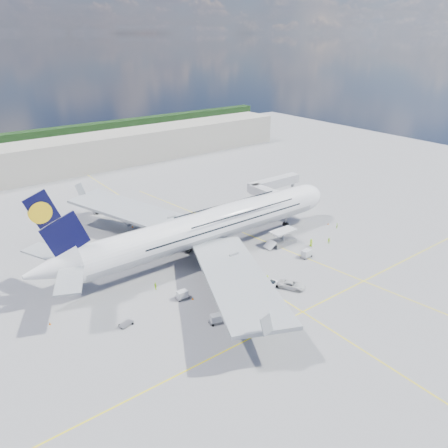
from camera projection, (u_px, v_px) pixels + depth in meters
ground at (236, 269)px, 95.47m from camera, size 300.00×300.00×0.00m
taxi_line_main at (236, 269)px, 95.47m from camera, size 0.25×220.00×0.01m
taxi_line_cross at (303, 312)px, 80.85m from camera, size 120.00×0.25×0.01m
taxi_line_diag at (254, 237)px, 110.51m from camera, size 14.16×99.06×0.01m
airliner at (210, 226)px, 100.18m from camera, size 77.26×79.15×23.71m
jet_bridge at (272, 188)px, 124.49m from camera, size 18.80×12.10×8.50m
cargo_loader at (282, 239)px, 106.37m from camera, size 8.53×3.20×3.67m
terminal at (77, 154)px, 162.53m from camera, size 180.00×16.00×12.00m
tree_line at (124, 128)px, 218.32m from camera, size 160.00×6.00×8.00m
dolly_row_a at (182, 295)px, 84.53m from camera, size 2.76×1.55×1.71m
dolly_row_b at (216, 318)px, 77.46m from camera, size 2.98×2.19×1.69m
dolly_row_c at (239, 308)px, 80.28m from camera, size 3.04×2.00×1.78m
dolly_back at (126, 324)px, 77.00m from camera, size 2.93×2.28×0.38m
dolly_nose_far at (306, 253)px, 100.19m from camera, size 3.06×1.86×1.84m
dolly_nose_near at (263, 280)px, 89.62m from camera, size 2.79×1.82×1.63m
baggage_tug at (272, 285)px, 88.25m from camera, size 2.76×1.89×1.57m
catering_truck_inner at (161, 236)px, 106.34m from camera, size 7.41×4.32×4.14m
catering_truck_outer at (103, 207)px, 125.37m from camera, size 6.23×3.11×3.56m
service_van at (292, 285)px, 88.08m from camera, size 4.88×5.97×1.51m
crew_nose at (337, 226)px, 115.17m from camera, size 0.65×0.59×1.50m
crew_loader at (329, 241)px, 106.77m from camera, size 0.94×0.98×1.59m
crew_wing at (155, 286)px, 87.62m from camera, size 0.41×0.96×1.63m
crew_van at (311, 243)px, 105.40m from camera, size 0.73×1.02×1.95m
crew_tug at (267, 280)px, 89.56m from camera, size 1.37×0.90×1.98m
cone_nose at (328, 224)px, 117.78m from camera, size 0.38×0.38×0.48m
cone_wing_left_inner at (128, 233)px, 112.15m from camera, size 0.46×0.46×0.58m
cone_wing_left_outer at (132, 226)px, 115.92m from camera, size 0.48×0.48×0.61m
cone_wing_right_inner at (193, 298)px, 84.52m from camera, size 0.38×0.38×0.49m
cone_wing_right_outer at (233, 295)px, 85.67m from camera, size 0.42×0.42×0.53m
cone_tail at (50, 323)px, 77.21m from camera, size 0.41×0.41×0.53m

